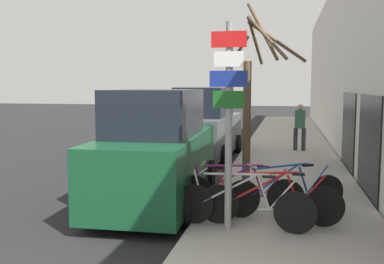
% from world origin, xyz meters
% --- Properties ---
extents(ground_plane, '(80.00, 80.00, 0.00)m').
position_xyz_m(ground_plane, '(0.00, 11.20, 0.00)').
color(ground_plane, black).
extents(sidewalk_curb, '(3.20, 32.00, 0.15)m').
position_xyz_m(sidewalk_curb, '(2.60, 14.00, 0.07)').
color(sidewalk_curb, '#9E9B93').
rests_on(sidewalk_curb, ground).
extents(building_facade, '(0.23, 32.00, 6.50)m').
position_xyz_m(building_facade, '(4.35, 13.92, 3.23)').
color(building_facade, silver).
rests_on(building_facade, ground).
extents(signpost, '(0.59, 0.13, 3.27)m').
position_xyz_m(signpost, '(1.64, 3.70, 1.97)').
color(signpost, '#939399').
rests_on(signpost, sidewalk_curb).
extents(bicycle_0, '(2.31, 0.44, 0.92)m').
position_xyz_m(bicycle_0, '(1.87, 3.77, 0.54)').
color(bicycle_0, black).
rests_on(bicycle_0, sidewalk_curb).
extents(bicycle_1, '(2.36, 0.46, 0.91)m').
position_xyz_m(bicycle_1, '(2.31, 4.04, 0.54)').
color(bicycle_1, black).
rests_on(bicycle_1, sidewalk_curb).
extents(bicycle_2, '(2.29, 0.44, 0.91)m').
position_xyz_m(bicycle_2, '(1.73, 4.58, 0.54)').
color(bicycle_2, black).
rests_on(bicycle_2, sidewalk_curb).
extents(bicycle_3, '(2.09, 1.10, 0.92)m').
position_xyz_m(bicycle_3, '(2.55, 4.73, 0.54)').
color(bicycle_3, black).
rests_on(bicycle_3, sidewalk_curb).
extents(parked_car_0, '(2.12, 4.78, 2.37)m').
position_xyz_m(parked_car_0, '(-0.06, 5.46, 1.07)').
color(parked_car_0, '#144728').
rests_on(parked_car_0, ground).
extents(parked_car_1, '(2.12, 4.55, 2.40)m').
position_xyz_m(parked_car_1, '(-0.16, 11.30, 1.08)').
color(parked_car_1, '#51565B').
rests_on(parked_car_1, ground).
extents(pedestrian_near, '(0.43, 0.37, 1.66)m').
position_xyz_m(pedestrian_near, '(3.00, 12.66, 1.11)').
color(pedestrian_near, '#333338').
rests_on(pedestrian_near, sidewalk_curb).
extents(street_tree, '(1.79, 1.69, 4.09)m').
position_xyz_m(street_tree, '(1.74, 6.72, 2.09)').
color(street_tree, brown).
rests_on(street_tree, sidewalk_curb).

